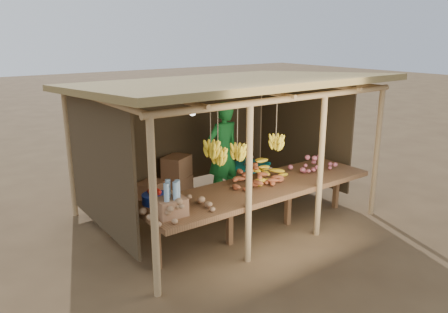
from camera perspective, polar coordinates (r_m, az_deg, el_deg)
ground at (r=7.69m, az=-0.00°, el=-7.55°), size 60.00×60.00×0.00m
stall_structure at (r=7.18m, az=-0.74°, el=6.80°), size 4.70×3.50×2.43m
counter at (r=6.73m, az=4.82°, el=-4.32°), size 3.90×1.05×0.80m
potato_heap at (r=5.65m, az=-5.79°, el=-5.74°), size 0.95×0.68×0.36m
sweet_potato_heap at (r=6.69m, az=4.34°, el=-2.29°), size 0.97×0.75×0.35m
onion_heap at (r=7.51m, az=11.87°, el=-0.54°), size 0.93×0.67×0.36m
banana_pile at (r=6.98m, az=5.26°, el=-1.54°), size 0.72×0.50×0.35m
tomato_basin at (r=6.07m, az=-8.97°, el=-5.33°), size 0.37×0.37×0.19m
bottle_box at (r=5.60m, az=-6.98°, el=-5.97°), size 0.39×0.31×0.47m
vendor at (r=7.99m, az=-0.15°, el=0.51°), size 0.72×0.50×1.88m
tarp_crate at (r=8.46m, az=3.17°, el=-2.90°), size 0.86×0.80×0.83m
carton_stack at (r=8.30m, az=-7.25°, el=-3.28°), size 1.17×0.57×0.80m
burlap_sacks at (r=7.45m, az=-13.53°, el=-6.86°), size 0.75×0.39×0.53m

